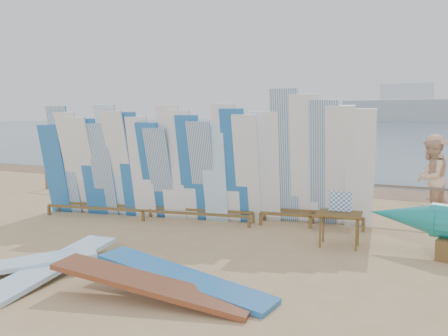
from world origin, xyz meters
The scene contains 24 objects.
ground centered at (0.00, 0.00, 0.00)m, with size 160.00×160.00×0.00m, color tan.
ocean centered at (0.00, 128.00, 0.00)m, with size 320.00×240.00×0.02m, color #3F5970.
wet_sand_strip centered at (0.00, 7.20, 0.00)m, with size 40.00×2.60×0.01m, color #826149.
distant_ship centered at (-12.00, 180.00, 5.31)m, with size 45.00×8.00×14.00m.
fence centered at (0.00, 3.00, 0.63)m, with size 12.08×0.08×0.90m.
main_surfboard_rack centered at (-0.43, 0.73, 1.19)m, with size 5.31×1.69×2.64m.
side_surfboard_rack centered at (3.15, 1.75, 1.32)m, with size 2.64×1.13×2.95m.
vendor_table centered at (4.07, 0.38, 0.34)m, with size 0.82×0.62×1.02m.
flat_board_c centered at (2.47, -3.25, 0.00)m, with size 0.56×2.70×0.07m, color brown.
flat_board_b centered at (-0.08, -3.43, 0.00)m, with size 0.56×2.70×0.07m, color #98C9F4.
flat_board_a centered at (0.56, -3.11, 0.00)m, with size 0.56×2.70×0.07m, color #98C9F4.
flat_board_d centered at (2.65, -2.75, 0.00)m, with size 0.56×2.70×0.07m, color #2468B4.
beach_chair_left centered at (1.46, 3.46, 0.28)m, with size 0.84×0.85×0.95m.
beach_chair_right centered at (1.34, 4.07, 0.25)m, with size 0.59×0.61×0.87m.
stroller centered at (1.05, 3.96, 0.44)m, with size 0.60×0.84×1.11m.
beachgoer_6 centered at (2.09, 3.60, 0.77)m, with size 0.75×0.36×1.53m, color tan.
beachgoer_8 centered at (5.38, 3.92, 0.93)m, with size 0.90×0.43×1.85m, color beige.
beachgoer_7 centered at (1.29, 5.38, 0.83)m, with size 0.60×0.33×1.65m, color #8C6042.
beachgoer_9 centered at (5.35, 6.54, 0.93)m, with size 1.20×0.49×1.85m, color tan.
beachgoer_1 centered at (-5.44, 5.34, 0.80)m, with size 0.58×0.32×1.60m, color #8C6042.
beachgoer_11 centered at (-6.05, 7.40, 0.88)m, with size 1.63×0.53×1.76m, color beige.
beachgoer_2 centered at (-3.73, 3.67, 0.83)m, with size 0.80×0.39×1.65m, color beige.
beachgoer_3 centered at (-3.03, 5.36, 0.79)m, with size 1.02×0.42×1.58m, color tan.
beachgoer_5 centered at (1.05, 5.48, 0.87)m, with size 1.62×0.52×1.75m, color beige.
Camera 1 is at (5.93, -8.12, 2.38)m, focal length 38.00 mm.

